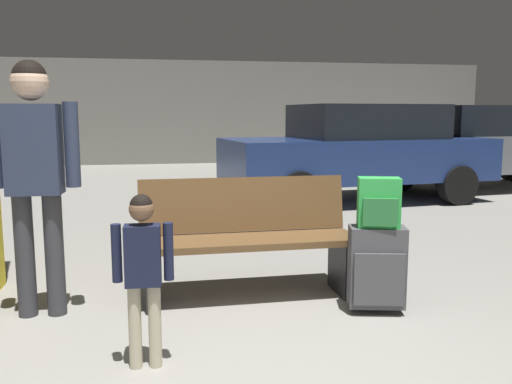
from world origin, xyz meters
The scene contains 9 objects.
ground_plane centered at (0.00, 4.00, -0.05)m, with size 18.00×18.00×0.10m, color gray.
garage_back_wall centered at (0.00, 12.86, 1.40)m, with size 18.00×0.12×2.80m, color slate.
bench centered at (0.15, 1.67, 0.44)m, with size 1.61×0.54×0.89m.
suitcase centered at (0.97, 1.17, 0.32)m, with size 0.42×0.30×0.60m.
backpack_bright centered at (0.97, 1.17, 0.77)m, with size 0.31×0.25×0.34m.
child centered at (-0.60, 0.62, 0.59)m, with size 0.32×0.20×0.96m.
adult centered at (-1.30, 1.54, 1.06)m, with size 0.59×0.24×1.72m.
parked_car_side centered at (5.46, 6.75, 0.81)m, with size 4.26×2.14×1.51m.
parked_car_near centered at (2.63, 5.82, 0.81)m, with size 4.28×2.18×1.51m.
Camera 1 is at (-0.52, -2.25, 1.37)m, focal length 38.04 mm.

